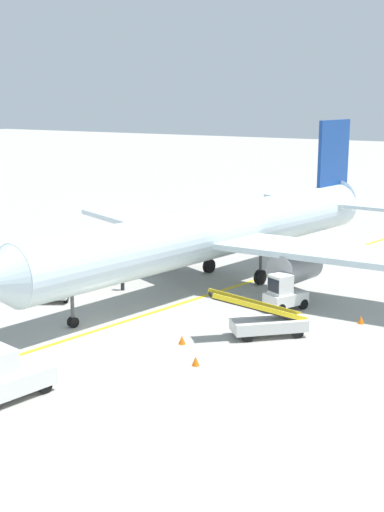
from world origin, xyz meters
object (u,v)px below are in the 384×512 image
at_px(baggage_tug_near_wing, 284,294).
at_px(belt_loader_aft_hold, 266,321).
at_px(safety_cone_nose_right, 361,320).
at_px(belt_loader_forward_hold, 60,283).
at_px(safety_cone_wingtip_left, 196,361).
at_px(safety_cone_wingtip_right, 182,340).
at_px(safety_cone_nose_left, 15,270).
at_px(pushback_tug, 2,376).
at_px(airliner, 220,231).
at_px(ground_crew_marshaller, 122,276).

bearing_deg(baggage_tug_near_wing, belt_loader_aft_hold, -79.23).
height_order(baggage_tug_near_wing, safety_cone_nose_right, baggage_tug_near_wing).
distance_m(baggage_tug_near_wing, belt_loader_forward_hold, 13.64).
bearing_deg(safety_cone_wingtip_left, safety_cone_wingtip_right, 132.31).
xyz_separation_m(safety_cone_nose_left, safety_cone_wingtip_right, (16.92, -6.46, 0.00)).
xyz_separation_m(belt_loader_forward_hold, safety_cone_wingtip_left, (12.66, -5.84, -0.56)).
bearing_deg(pushback_tug, baggage_tug_near_wing, 71.63).
xyz_separation_m(airliner, baggage_tug_near_wing, (5.82, -3.42, -2.49)).
bearing_deg(airliner, safety_cone_nose_left, -160.74).
xyz_separation_m(airliner, safety_cone_wingtip_right, (3.51, -11.14, -3.20)).
bearing_deg(belt_loader_forward_hold, baggage_tug_near_wing, 17.06).
bearing_deg(belt_loader_forward_hold, safety_cone_wingtip_left, -24.75).
bearing_deg(belt_loader_aft_hold, baggage_tug_near_wing, 100.77).
bearing_deg(airliner, safety_cone_wingtip_left, -67.71).
bearing_deg(belt_loader_aft_hold, safety_cone_nose_left, 170.57).
height_order(baggage_tug_near_wing, safety_cone_wingtip_left, baggage_tug_near_wing).
bearing_deg(safety_cone_wingtip_left, safety_cone_nose_left, 155.54).
xyz_separation_m(baggage_tug_near_wing, belt_loader_forward_hold, (-13.04, -4.00, -0.15)).
bearing_deg(baggage_tug_near_wing, safety_cone_wingtip_left, -92.23).
bearing_deg(ground_crew_marshaller, pushback_tug, -72.80).
relative_size(safety_cone_nose_left, safety_cone_wingtip_left, 1.00).
bearing_deg(ground_crew_marshaller, safety_cone_wingtip_left, -41.07).
bearing_deg(pushback_tug, safety_cone_wingtip_left, 53.07).
bearing_deg(belt_loader_forward_hold, safety_cone_wingtip_right, -19.11).
xyz_separation_m(baggage_tug_near_wing, safety_cone_nose_right, (4.58, -0.33, -0.71)).
distance_m(belt_loader_forward_hold, ground_crew_marshaller, 3.92).
bearing_deg(airliner, belt_loader_forward_hold, -134.21).
bearing_deg(baggage_tug_near_wing, ground_crew_marshaller, -173.78).
bearing_deg(baggage_tug_near_wing, airliner, 149.54).
distance_m(safety_cone_wingtip_left, safety_cone_wingtip_right, 2.86).
xyz_separation_m(safety_cone_nose_right, safety_cone_wingtip_right, (-6.89, -7.39, 0.00)).
height_order(belt_loader_forward_hold, belt_loader_aft_hold, same).
distance_m(airliner, safety_cone_wingtip_left, 14.68).
bearing_deg(ground_crew_marshaller, safety_cone_nose_left, -179.14).
bearing_deg(safety_cone_nose_left, baggage_tug_near_wing, 3.76).
xyz_separation_m(ground_crew_marshaller, safety_cone_wingtip_left, (9.99, -8.71, -0.69)).
relative_size(belt_loader_forward_hold, safety_cone_wingtip_right, 11.35).
height_order(baggage_tug_near_wing, safety_cone_wingtip_right, baggage_tug_near_wing).
distance_m(ground_crew_marshaller, safety_cone_nose_left, 8.88).
bearing_deg(safety_cone_nose_left, belt_loader_aft_hold, -9.43).
distance_m(airliner, safety_cone_nose_left, 14.56).
bearing_deg(safety_cone_nose_right, airliner, 160.16).
bearing_deg(safety_cone_nose_left, airliner, 19.26).
bearing_deg(safety_cone_wingtip_right, safety_cone_nose_right, 46.99).
xyz_separation_m(airliner, ground_crew_marshaller, (-4.56, -4.55, -2.51)).
distance_m(baggage_tug_near_wing, safety_cone_nose_right, 4.65).
bearing_deg(pushback_tug, belt_loader_aft_hold, 62.05).
height_order(belt_loader_forward_hold, safety_cone_nose_left, belt_loader_forward_hold).
distance_m(belt_loader_aft_hold, safety_cone_wingtip_left, 5.42).
bearing_deg(safety_cone_nose_right, pushback_tug, -121.73).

